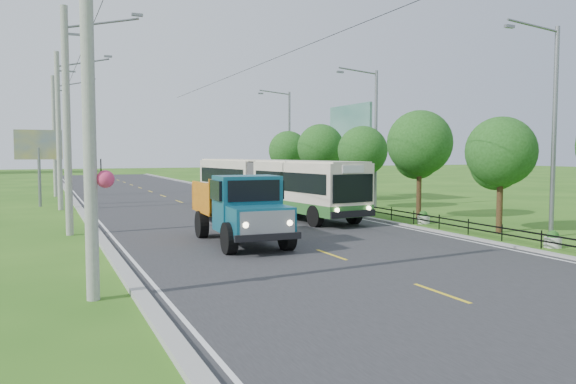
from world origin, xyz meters
TOP-DOWN VIEW (x-y plane):
  - ground at (0.00, 0.00)m, footprint 240.00×240.00m
  - road at (0.00, 20.00)m, footprint 14.00×120.00m
  - curb_left at (-7.20, 20.00)m, footprint 0.40×120.00m
  - curb_right at (7.15, 20.00)m, footprint 0.30×120.00m
  - edge_line_left at (-6.65, 20.00)m, footprint 0.12×120.00m
  - edge_line_right at (6.65, 20.00)m, footprint 0.12×120.00m
  - centre_dash at (0.00, 0.00)m, footprint 0.12×2.20m
  - railing_right at (8.00, 14.00)m, footprint 0.04×40.00m
  - pole_nearest at (-8.24, -3.00)m, footprint 3.51×0.44m
  - pole_near at (-8.26, 9.00)m, footprint 3.51×0.32m
  - pole_mid at (-8.26, 21.00)m, footprint 3.51×0.32m
  - pole_far at (-8.26, 33.00)m, footprint 3.51×0.32m
  - tree_second at (9.86, 2.14)m, footprint 3.18×3.26m
  - tree_third at (9.86, 8.14)m, footprint 3.60×3.62m
  - tree_fourth at (9.86, 14.14)m, footprint 3.24×3.31m
  - tree_fifth at (9.86, 20.14)m, footprint 3.48×3.52m
  - tree_back at (9.86, 26.14)m, footprint 3.30×3.36m
  - streetlight_near at (10.64, 0.00)m, footprint 3.02×0.20m
  - streetlight_mid at (10.64, 14.00)m, footprint 3.02×0.20m
  - streetlight_far at (10.64, 28.00)m, footprint 3.02×0.20m
  - planter_front at (8.60, -2.00)m, footprint 0.64×0.64m
  - planter_near at (8.60, 6.00)m, footprint 0.64×0.64m
  - planter_mid at (8.60, 14.00)m, footprint 0.64×0.64m
  - planter_far at (8.60, 22.00)m, footprint 0.64×0.64m
  - billboard_left at (-9.50, 24.00)m, footprint 3.00×0.20m
  - billboard_right at (12.30, 20.00)m, footprint 0.24×6.00m
  - bus at (3.26, 13.72)m, footprint 4.50×16.44m
  - dump_truck at (-2.09, 3.86)m, footprint 2.78×6.67m

SIDE VIEW (x-z plane):
  - ground at x=0.00m, z-range 0.00..0.00m
  - road at x=0.00m, z-range 0.00..0.02m
  - edge_line_left at x=-6.65m, z-range 0.02..0.02m
  - edge_line_right at x=6.65m, z-range 0.02..0.02m
  - centre_dash at x=0.00m, z-range 0.02..0.02m
  - curb_right at x=7.15m, z-range 0.00..0.10m
  - curb_left at x=-7.20m, z-range 0.00..0.15m
  - planter_front at x=8.60m, z-range -0.05..0.62m
  - planter_near at x=8.60m, z-range -0.05..0.62m
  - planter_mid at x=8.60m, z-range -0.05..0.62m
  - planter_far at x=8.60m, z-range -0.05..0.62m
  - railing_right at x=8.00m, z-range 0.00..0.60m
  - dump_truck at x=-2.09m, z-range 0.18..2.95m
  - bus at x=3.26m, z-range 0.32..3.45m
  - tree_second at x=9.86m, z-range 0.87..6.17m
  - tree_fourth at x=9.86m, z-range 0.89..6.29m
  - tree_back at x=9.86m, z-range 0.90..6.40m
  - tree_fifth at x=9.86m, z-range 0.95..6.75m
  - billboard_left at x=-9.50m, z-range 1.27..6.47m
  - tree_third at x=9.86m, z-range 0.99..6.99m
  - streetlight_near at x=10.64m, z-range 0.37..9.44m
  - streetlight_mid at x=10.64m, z-range 0.37..9.44m
  - streetlight_far at x=10.64m, z-range 0.37..9.44m
  - pole_nearest at x=-8.24m, z-range -0.06..9.94m
  - pole_near at x=-8.26m, z-range 0.09..10.09m
  - pole_mid at x=-8.26m, z-range 0.09..10.09m
  - pole_far at x=-8.26m, z-range 0.09..10.09m
  - billboard_right at x=12.30m, z-range 1.69..8.99m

